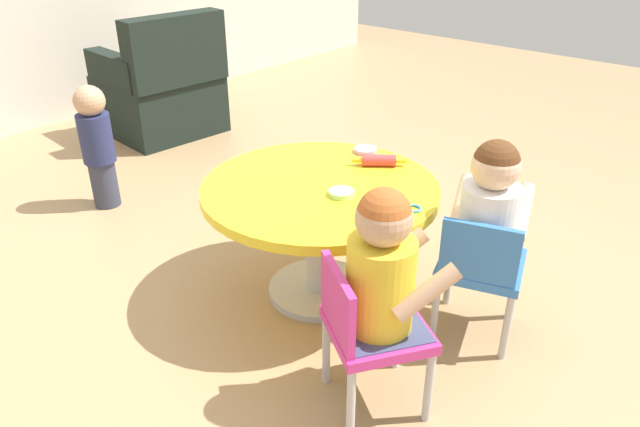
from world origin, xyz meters
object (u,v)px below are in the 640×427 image
seated_child_right (490,208)px  rolling_pin (379,160)px  toddler_standing (97,144)px  armchair_dark (162,90)px  craft_scissors (385,208)px  craft_table (320,210)px  child_chair_left (367,329)px  seated_child_left (383,267)px  child_chair_right (480,267)px

seated_child_right → rolling_pin: 0.56m
seated_child_right → toddler_standing: size_ratio=0.76×
armchair_dark → craft_scissors: bearing=-107.1°
craft_scissors → craft_table: bearing=90.2°
craft_scissors → child_chair_left: bearing=-149.9°
armchair_dark → toddler_standing: 1.16m
armchair_dark → seated_child_left: bearing=-112.2°
child_chair_right → toddler_standing: size_ratio=0.80×
child_chair_left → child_chair_right: size_ratio=1.00×
toddler_standing → rolling_pin: toddler_standing is taller
craft_table → child_chair_right: size_ratio=1.75×
craft_table → armchair_dark: bearing=70.5°
rolling_pin → seated_child_right: bearing=-99.1°
seated_child_left → seated_child_right: same height
child_chair_left → craft_scissors: size_ratio=3.97×
craft_scissors → seated_child_left: bearing=-145.1°
child_chair_left → toddler_standing: bearing=83.5°
craft_table → armchair_dark: (0.76, 2.15, -0.09)m
craft_table → child_chair_left: size_ratio=1.75×
craft_scissors → rolling_pin: bearing=39.6°
craft_table → child_chair_right: 0.66m
child_chair_left → armchair_dark: armchair_dark is taller
seated_child_right → seated_child_left: bearing=173.8°
child_chair_left → seated_child_left: (0.03, -0.02, 0.23)m
toddler_standing → armchair_dark: bearing=38.1°
child_chair_left → seated_child_left: seated_child_left is taller
seated_child_left → rolling_pin: bearing=37.2°
craft_table → toddler_standing: bearing=96.1°
craft_table → toddler_standing: toddler_standing is taller
craft_table → armchair_dark: 2.28m
rolling_pin → child_chair_left: bearing=-145.4°
child_chair_right → armchair_dark: size_ratio=0.63×
armchair_dark → craft_scissors: size_ratio=6.30×
armchair_dark → rolling_pin: size_ratio=4.42×
seated_child_right → rolling_pin: bearing=80.9°
seated_child_right → craft_table: bearing=109.4°
seated_child_left → child_chair_right: bearing=-8.1°
craft_table → child_chair_left: (-0.38, -0.53, -0.09)m
seated_child_right → armchair_dark: 2.82m
rolling_pin → toddler_standing: bearing=107.0°
child_chair_left → craft_scissors: bearing=30.1°
seated_child_left → child_chair_right: size_ratio=0.95×
seated_child_right → toddler_standing: (-0.37, 2.04, -0.17)m
seated_child_right → armchair_dark: (0.54, 2.76, -0.22)m
child_chair_left → child_chair_right: (0.55, -0.10, 0.00)m
child_chair_left → seated_child_right: size_ratio=1.05×
armchair_dark → toddler_standing: armchair_dark is taller
child_chair_left → armchair_dark: 2.91m
child_chair_right → child_chair_left: bearing=170.3°
child_chair_left → seated_child_left: 0.23m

